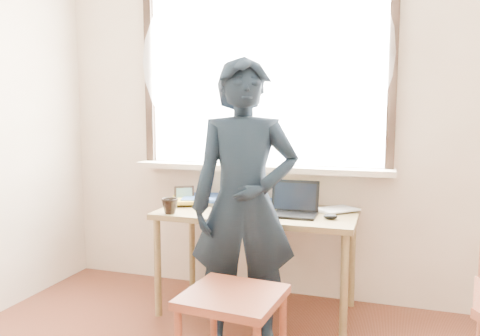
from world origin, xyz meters
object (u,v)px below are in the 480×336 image
(laptop, at_px, (293,207))
(work_chair, at_px, (233,307))
(mug_dark, at_px, (170,206))
(mug_white, at_px, (256,197))
(desk, at_px, (257,221))
(person, at_px, (244,206))

(laptop, height_order, work_chair, laptop)
(laptop, relative_size, work_chair, 0.63)
(laptop, relative_size, mug_dark, 2.94)
(mug_white, distance_m, mug_dark, 0.64)
(desk, relative_size, work_chair, 2.61)
(laptop, bearing_deg, desk, 171.74)
(laptop, height_order, mug_dark, laptop)
(desk, height_order, mug_dark, mug_dark)
(work_chair, xyz_separation_m, person, (-0.06, 0.38, 0.42))
(mug_white, height_order, person, person)
(laptop, height_order, mug_white, laptop)
(mug_dark, bearing_deg, laptop, 16.45)
(mug_dark, xyz_separation_m, person, (0.56, -0.21, 0.08))
(mug_white, relative_size, person, 0.07)
(mug_white, xyz_separation_m, person, (0.13, -0.69, 0.08))
(mug_dark, xyz_separation_m, work_chair, (0.62, -0.59, -0.34))
(desk, distance_m, mug_dark, 0.58)
(mug_white, height_order, mug_dark, mug_dark)
(desk, xyz_separation_m, mug_dark, (-0.50, -0.26, 0.12))
(desk, height_order, laptop, laptop)
(desk, distance_m, laptop, 0.27)
(desk, xyz_separation_m, laptop, (0.24, -0.04, 0.12))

